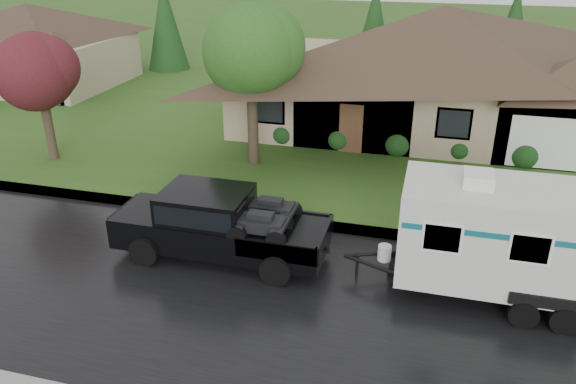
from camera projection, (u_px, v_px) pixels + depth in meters
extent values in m
plane|color=#32571B|center=(342.00, 268.00, 16.03)|extent=(140.00, 140.00, 0.00)
cube|color=black|center=(328.00, 309.00, 14.27)|extent=(140.00, 8.00, 0.01)
cube|color=gray|center=(354.00, 229.00, 17.97)|extent=(140.00, 0.50, 0.15)
cube|color=#32571B|center=(392.00, 116.00, 29.15)|extent=(140.00, 26.00, 0.15)
cube|color=tan|center=(434.00, 94.00, 27.15)|extent=(18.00, 10.00, 3.00)
pyramid|color=#3D2921|center=(444.00, 5.00, 25.43)|extent=(19.44, 10.80, 2.60)
cube|color=tan|center=(565.00, 124.00, 23.31)|extent=(5.76, 4.00, 2.70)
cube|color=tan|center=(35.00, 61.00, 34.57)|extent=(10.00, 8.00, 2.80)
pyramid|color=#3D2921|center=(25.00, 3.00, 33.14)|extent=(10.80, 8.64, 2.00)
cube|color=tan|center=(58.00, 73.00, 32.17)|extent=(3.20, 4.00, 2.52)
cylinder|color=#382B1E|center=(253.00, 131.00, 22.39)|extent=(0.42, 0.42, 2.78)
sphere|color=#346E24|center=(251.00, 54.00, 21.12)|extent=(3.83, 3.83, 3.83)
cylinder|color=#382B1E|center=(50.00, 132.00, 22.98)|extent=(0.38, 0.38, 2.28)
sphere|color=maroon|center=(38.00, 72.00, 21.93)|extent=(3.15, 3.15, 3.15)
sphere|color=#143814|center=(283.00, 133.00, 24.92)|extent=(1.00, 1.00, 1.00)
sphere|color=#143814|center=(339.00, 137.00, 24.33)|extent=(1.00, 1.00, 1.00)
sphere|color=#143814|center=(398.00, 143.00, 23.74)|extent=(1.00, 1.00, 1.00)
sphere|color=#143814|center=(459.00, 148.00, 23.15)|extent=(1.00, 1.00, 1.00)
sphere|color=#143814|center=(524.00, 153.00, 22.56)|extent=(1.00, 1.00, 1.00)
cube|color=black|center=(221.00, 232.00, 16.33)|extent=(6.17, 2.06, 0.88)
cube|color=black|center=(149.00, 214.00, 16.74)|extent=(1.65, 2.01, 0.36)
cube|color=black|center=(206.00, 206.00, 16.09)|extent=(2.47, 1.93, 0.93)
cube|color=black|center=(206.00, 204.00, 16.07)|extent=(2.26, 1.97, 0.57)
cube|color=black|center=(285.00, 234.00, 15.79)|extent=(2.26, 1.95, 0.06)
cylinder|color=black|center=(145.00, 251.00, 16.06)|extent=(0.86, 0.33, 0.86)
cylinder|color=black|center=(175.00, 219.00, 17.83)|extent=(0.86, 0.33, 0.86)
cylinder|color=black|center=(276.00, 270.00, 15.14)|extent=(0.86, 0.33, 0.86)
cylinder|color=black|center=(294.00, 235.00, 16.91)|extent=(0.86, 0.33, 0.86)
cube|color=silver|center=(548.00, 239.00, 13.86)|extent=(7.20, 2.47, 2.52)
cube|color=black|center=(538.00, 287.00, 14.46)|extent=(7.61, 1.23, 0.14)
cube|color=#0E5864|center=(553.00, 219.00, 13.63)|extent=(7.05, 2.49, 0.14)
cube|color=white|center=(478.00, 179.00, 13.70)|extent=(0.72, 0.82, 0.33)
cylinder|color=black|center=(523.00, 314.00, 13.52)|extent=(0.72, 0.25, 0.72)
cylinder|color=black|center=(514.00, 262.00, 15.65)|extent=(0.72, 0.25, 0.72)
cylinder|color=black|center=(565.00, 320.00, 13.30)|extent=(0.72, 0.25, 0.72)
cylinder|color=black|center=(549.00, 267.00, 15.43)|extent=(0.72, 0.25, 0.72)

